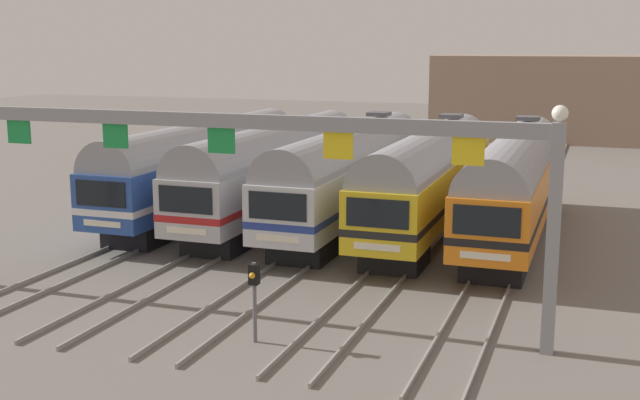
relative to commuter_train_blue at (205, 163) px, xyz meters
name	(u,v)px	position (x,y,z in m)	size (l,w,h in m)	color
ground_plane	(350,226)	(7.61, 0.01, -2.69)	(160.00, 160.00, 0.00)	slate
track_bed	(425,172)	(7.61, 17.01, -2.61)	(16.72, 70.00, 0.15)	gray
commuter_train_blue	(205,163)	(0.00, 0.00, 0.00)	(2.88, 18.06, 4.77)	#284C9E
commuter_train_stainless	(275,167)	(3.80, 0.00, 0.00)	(2.88, 18.06, 4.77)	#B2B5BA
commuter_train_silver	(350,171)	(7.61, 0.00, 0.00)	(2.88, 18.06, 5.05)	silver
commuter_train_yellow	(430,175)	(11.41, 0.00, 0.00)	(2.88, 18.06, 5.05)	gold
commuter_train_orange	(515,179)	(15.21, 0.00, 0.00)	(2.88, 18.06, 5.05)	orange
catenary_gantry	(222,154)	(7.61, -13.49, 2.53)	(20.45, 0.44, 6.97)	gray
yard_signal_mast	(254,287)	(9.51, -15.44, -1.00)	(0.28, 0.35, 2.40)	#59595E
maintenance_building	(582,98)	(16.82, 40.49, 1.07)	(25.79, 10.00, 7.50)	gray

